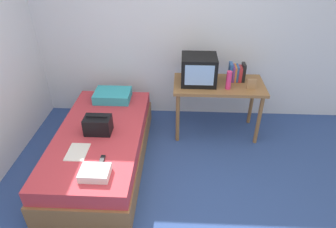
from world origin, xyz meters
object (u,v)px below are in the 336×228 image
desk (218,90)px  folded_towel (95,173)px  bed (101,147)px  tv (199,70)px  magazine (77,152)px  remote_silver (89,118)px  water_bottle (229,80)px  pillow (113,96)px  handbag (98,125)px  picture_frame (252,84)px  book_row (237,73)px  remote_dark (102,161)px

desk → folded_towel: bearing=-131.8°
bed → tv: size_ratio=4.55×
desk → magazine: desk is taller
bed → remote_silver: 0.39m
tv → water_bottle: 0.40m
pillow → handbag: 0.76m
desk → handbag: (-1.42, -0.73, -0.10)m
bed → tv: bearing=32.2°
bed → desk: (1.42, 0.71, 0.43)m
folded_towel → bed: bearing=101.3°
picture_frame → magazine: size_ratio=0.46×
pillow → handbag: size_ratio=1.59×
tv → book_row: bearing=10.4°
water_bottle → remote_dark: bearing=-141.4°
book_row → remote_silver: 1.96m
magazine → folded_towel: (0.28, -0.33, 0.04)m
bed → picture_frame: size_ratio=15.15×
remote_silver → bed: bearing=-53.3°
remote_dark → folded_towel: 0.20m
folded_towel → remote_silver: bearing=108.8°
desk → tv: tv is taller
tv → magazine: (-1.29, -1.11, -0.47)m
remote_dark → bed: bearing=106.8°
magazine → pillow: bearing=82.7°
water_bottle → handbag: water_bottle is taller
bed → desk: size_ratio=1.72×
book_row → folded_towel: book_row is taller
magazine → remote_dark: 0.32m
handbag → folded_towel: (0.14, -0.70, -0.06)m
bed → folded_towel: bearing=-78.7°
desk → water_bottle: water_bottle is taller
desk → remote_dark: desk is taller
bed → pillow: 0.80m
bed → folded_towel: size_ratio=7.14×
tv → remote_silver: 1.49m
desk → remote_dark: size_ratio=7.44×
picture_frame → pillow: bearing=174.9°
bed → water_bottle: 1.74m
bed → remote_silver: remote_silver is taller
pillow → remote_silver: (-0.20, -0.50, -0.05)m
bed → remote_dark: bearing=-73.2°
book_row → magazine: size_ratio=0.82×
book_row → picture_frame: book_row is taller
pillow → folded_towel: 1.47m
book_row → pillow: (-1.64, -0.07, -0.34)m
folded_towel → book_row: bearing=45.5°
desk → book_row: size_ratio=4.90×
bed → water_bottle: size_ratio=8.58×
remote_dark → folded_towel: bearing=-93.7°
water_bottle → pillow: 1.56m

